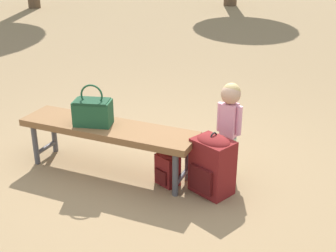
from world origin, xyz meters
The scene contains 6 objects.
ground_plane centered at (0.00, 0.00, 0.00)m, with size 40.00×40.00×0.00m, color #8C704C.
park_bench centered at (-0.44, -0.11, 0.39)m, with size 1.62×0.47×0.45m.
handbag centered at (-0.56, -0.13, 0.58)m, with size 0.35×0.25×0.37m.
child_standing centered at (0.55, 0.25, 0.56)m, with size 0.22×0.17×0.84m.
backpack_large centered at (0.51, -0.12, 0.27)m, with size 0.39×0.36×0.54m.
backpack_small centered at (0.13, -0.13, 0.16)m, with size 0.23×0.21×0.32m.
Camera 1 is at (1.33, -3.26, 1.98)m, focal length 47.89 mm.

